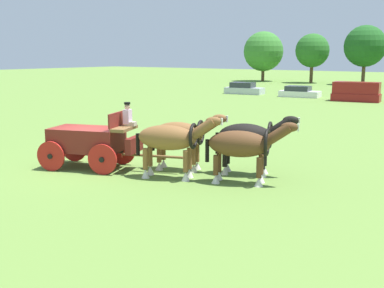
{
  "coord_description": "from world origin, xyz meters",
  "views": [
    {
      "loc": [
        14.32,
        -12.48,
        4.44
      ],
      "look_at": [
        4.12,
        1.37,
        1.2
      ],
      "focal_mm": 45.0,
      "sensor_mm": 36.0,
      "label": 1
    }
  ],
  "objects_px": {
    "show_wagon": "(91,140)",
    "parked_vehicle_b": "(299,92)",
    "draft_horse_rear_off": "(171,140)",
    "draft_horse_lead_near": "(249,138)",
    "draft_horse_lead_off": "(243,146)",
    "parked_vehicle_c": "(356,92)",
    "parked_vehicle_a": "(244,89)",
    "draft_horse_rear_near": "(182,136)"
  },
  "relations": [
    {
      "from": "parked_vehicle_a",
      "to": "parked_vehicle_b",
      "type": "bearing_deg",
      "value": 0.7
    },
    {
      "from": "show_wagon",
      "to": "parked_vehicle_c",
      "type": "distance_m",
      "value": 33.24
    },
    {
      "from": "draft_horse_rear_near",
      "to": "parked_vehicle_c",
      "type": "distance_m",
      "value": 31.58
    },
    {
      "from": "show_wagon",
      "to": "draft_horse_lead_off",
      "type": "bearing_deg",
      "value": 14.43
    },
    {
      "from": "draft_horse_lead_off",
      "to": "show_wagon",
      "type": "bearing_deg",
      "value": -165.57
    },
    {
      "from": "draft_horse_rear_off",
      "to": "parked_vehicle_c",
      "type": "relative_size",
      "value": 0.68
    },
    {
      "from": "show_wagon",
      "to": "draft_horse_rear_near",
      "type": "relative_size",
      "value": 1.91
    },
    {
      "from": "show_wagon",
      "to": "draft_horse_rear_off",
      "type": "relative_size",
      "value": 1.8
    },
    {
      "from": "draft_horse_lead_near",
      "to": "draft_horse_rear_off",
      "type": "bearing_deg",
      "value": -132.82
    },
    {
      "from": "draft_horse_rear_near",
      "to": "draft_horse_rear_off",
      "type": "relative_size",
      "value": 0.95
    },
    {
      "from": "parked_vehicle_a",
      "to": "show_wagon",
      "type": "bearing_deg",
      "value": -69.06
    },
    {
      "from": "parked_vehicle_b",
      "to": "parked_vehicle_c",
      "type": "bearing_deg",
      "value": -10.83
    },
    {
      "from": "show_wagon",
      "to": "parked_vehicle_c",
      "type": "bearing_deg",
      "value": 90.49
    },
    {
      "from": "draft_horse_lead_near",
      "to": "draft_horse_lead_off",
      "type": "distance_m",
      "value": 1.3
    },
    {
      "from": "parked_vehicle_c",
      "to": "draft_horse_lead_off",
      "type": "bearing_deg",
      "value": -78.83
    },
    {
      "from": "draft_horse_lead_off",
      "to": "parked_vehicle_c",
      "type": "xyz_separation_m",
      "value": [
        -6.26,
        31.7,
        -0.45
      ]
    },
    {
      "from": "draft_horse_rear_near",
      "to": "draft_horse_rear_off",
      "type": "xyz_separation_m",
      "value": [
        0.46,
        -1.22,
        0.07
      ]
    },
    {
      "from": "draft_horse_lead_near",
      "to": "parked_vehicle_c",
      "type": "bearing_deg",
      "value": 100.77
    },
    {
      "from": "draft_horse_lead_off",
      "to": "parked_vehicle_a",
      "type": "height_order",
      "value": "draft_horse_lead_off"
    },
    {
      "from": "draft_horse_lead_off",
      "to": "draft_horse_rear_near",
      "type": "bearing_deg",
      "value": 173.98
    },
    {
      "from": "show_wagon",
      "to": "draft_horse_rear_off",
      "type": "xyz_separation_m",
      "value": [
        3.54,
        0.63,
        0.31
      ]
    },
    {
      "from": "show_wagon",
      "to": "draft_horse_lead_near",
      "type": "height_order",
      "value": "show_wagon"
    },
    {
      "from": "draft_horse_rear_near",
      "to": "parked_vehicle_c",
      "type": "height_order",
      "value": "draft_horse_rear_near"
    },
    {
      "from": "draft_horse_rear_near",
      "to": "draft_horse_lead_off",
      "type": "distance_m",
      "value": 2.91
    },
    {
      "from": "show_wagon",
      "to": "parked_vehicle_a",
      "type": "bearing_deg",
      "value": 110.94
    },
    {
      "from": "show_wagon",
      "to": "parked_vehicle_b",
      "type": "bearing_deg",
      "value": 100.75
    },
    {
      "from": "draft_horse_rear_off",
      "to": "parked_vehicle_c",
      "type": "distance_m",
      "value": 32.84
    },
    {
      "from": "draft_horse_rear_near",
      "to": "parked_vehicle_c",
      "type": "bearing_deg",
      "value": 96.13
    },
    {
      "from": "show_wagon",
      "to": "parked_vehicle_b",
      "type": "relative_size",
      "value": 1.3
    },
    {
      "from": "draft_horse_rear_off",
      "to": "parked_vehicle_b",
      "type": "distance_m",
      "value": 35.3
    },
    {
      "from": "parked_vehicle_b",
      "to": "draft_horse_lead_near",
      "type": "bearing_deg",
      "value": -69.18
    },
    {
      "from": "draft_horse_lead_off",
      "to": "parked_vehicle_b",
      "type": "distance_m",
      "value": 35.21
    },
    {
      "from": "draft_horse_rear_off",
      "to": "parked_vehicle_c",
      "type": "xyz_separation_m",
      "value": [
        -3.83,
        32.62,
        -0.53
      ]
    },
    {
      "from": "parked_vehicle_c",
      "to": "draft_horse_lead_near",
      "type": "bearing_deg",
      "value": -79.23
    },
    {
      "from": "draft_horse_rear_near",
      "to": "parked_vehicle_c",
      "type": "xyz_separation_m",
      "value": [
        -3.37,
        31.4,
        -0.46
      ]
    },
    {
      "from": "show_wagon",
      "to": "draft_horse_rear_near",
      "type": "height_order",
      "value": "show_wagon"
    },
    {
      "from": "draft_horse_lead_near",
      "to": "parked_vehicle_c",
      "type": "distance_m",
      "value": 31.04
    },
    {
      "from": "show_wagon",
      "to": "draft_horse_lead_off",
      "type": "relative_size",
      "value": 1.82
    },
    {
      "from": "draft_horse_rear_off",
      "to": "draft_horse_lead_near",
      "type": "height_order",
      "value": "draft_horse_rear_off"
    },
    {
      "from": "parked_vehicle_c",
      "to": "parked_vehicle_b",
      "type": "bearing_deg",
      "value": 169.17
    },
    {
      "from": "draft_horse_rear_near",
      "to": "parked_vehicle_a",
      "type": "relative_size",
      "value": 0.66
    },
    {
      "from": "draft_horse_lead_off",
      "to": "parked_vehicle_a",
      "type": "relative_size",
      "value": 0.69
    }
  ]
}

